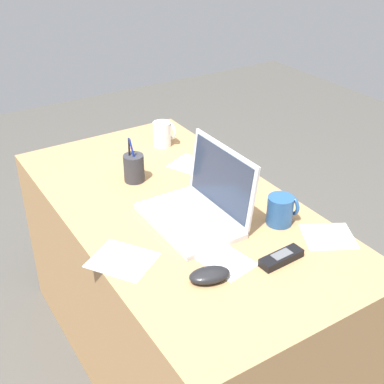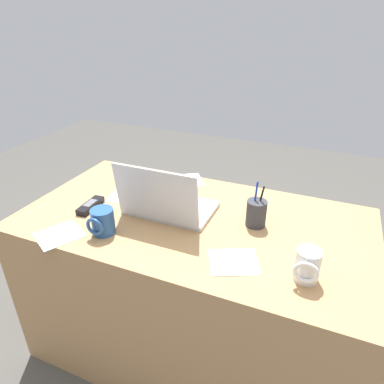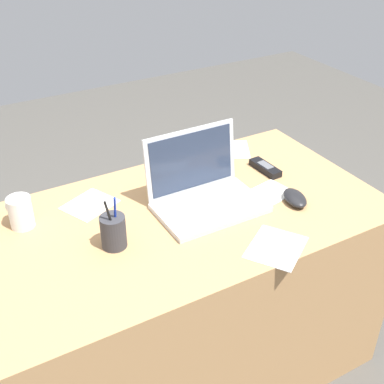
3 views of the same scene
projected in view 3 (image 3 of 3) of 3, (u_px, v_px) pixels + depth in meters
name	position (u px, v px, depth m)	size (l,w,h in m)	color
ground_plane	(180.00, 363.00, 1.99)	(6.00, 6.00, 0.00)	#4C4944
desk	(179.00, 297.00, 1.80)	(1.34, 0.71, 0.70)	tan
laptop	(204.00, 192.00, 1.64)	(0.34, 0.25, 0.23)	silver
computer_mouse	(295.00, 198.00, 1.67)	(0.07, 0.11, 0.03)	black
coffee_mug_white	(20.00, 211.00, 1.54)	(0.07, 0.08, 0.10)	white
coffee_mug_tall	(211.00, 155.00, 1.86)	(0.08, 0.09, 0.09)	#26518C
cordless_phone	(265.00, 168.00, 1.85)	(0.05, 0.14, 0.03)	black
pen_holder	(113.00, 231.00, 1.45)	(0.07, 0.07, 0.17)	#333338
paper_note_near_laptop	(90.00, 205.00, 1.66)	(0.15, 0.13, 0.00)	white
paper_note_left	(231.00, 149.00, 1.99)	(0.14, 0.15, 0.00)	white
paper_note_right	(270.00, 193.00, 1.72)	(0.14, 0.12, 0.00)	white
paper_note_front	(276.00, 247.00, 1.47)	(0.17, 0.14, 0.00)	white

